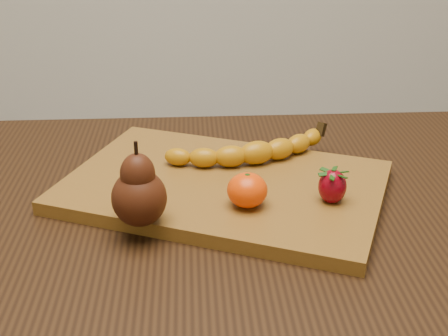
{
  "coord_description": "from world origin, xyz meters",
  "views": [
    {
      "loc": [
        -0.07,
        -0.79,
        1.18
      ],
      "look_at": [
        -0.02,
        0.03,
        0.8
      ],
      "focal_mm": 50.0,
      "sensor_mm": 36.0,
      "label": 1
    }
  ],
  "objects": [
    {
      "name": "banana",
      "position": [
        0.03,
        0.08,
        0.8
      ],
      "size": [
        0.24,
        0.12,
        0.04
      ],
      "primitive_type": null,
      "rotation": [
        0.0,
        0.0,
        0.29
      ],
      "color": "#C08109",
      "rests_on": "cutting_board"
    },
    {
      "name": "cutting_board",
      "position": [
        -0.02,
        0.03,
        0.77
      ],
      "size": [
        0.53,
        0.45,
        0.02
      ],
      "primitive_type": "cube",
      "rotation": [
        0.0,
        0.0,
        -0.4
      ],
      "color": "brown",
      "rests_on": "table"
    },
    {
      "name": "mandarin",
      "position": [
        0.0,
        -0.05,
        0.8
      ],
      "size": [
        0.07,
        0.07,
        0.05
      ],
      "primitive_type": "ellipsoid",
      "rotation": [
        0.0,
        0.0,
        -0.34
      ],
      "color": "#FC4302",
      "rests_on": "cutting_board"
    },
    {
      "name": "pear",
      "position": [
        -0.14,
        -0.09,
        0.83
      ],
      "size": [
        0.07,
        0.07,
        0.11
      ],
      "primitive_type": null,
      "rotation": [
        0.0,
        0.0,
        0.04
      ],
      "color": "#421B0A",
      "rests_on": "cutting_board"
    },
    {
      "name": "strawberry",
      "position": [
        0.12,
        -0.04,
        0.8
      ],
      "size": [
        0.04,
        0.04,
        0.05
      ],
      "primitive_type": null,
      "rotation": [
        0.0,
        0.0,
        0.19
      ],
      "color": "maroon",
      "rests_on": "cutting_board"
    },
    {
      "name": "table",
      "position": [
        0.0,
        0.0,
        0.66
      ],
      "size": [
        1.0,
        0.7,
        0.76
      ],
      "color": "black",
      "rests_on": "ground"
    }
  ]
}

